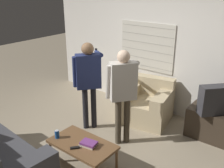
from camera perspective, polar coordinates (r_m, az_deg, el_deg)
ground_plane at (r=4.38m, az=-5.09°, el=-14.23°), size 16.00×16.00×0.00m
wall_back at (r=5.37m, az=9.38°, el=7.46°), size 5.20×0.08×2.55m
armchair_beige at (r=5.15m, az=7.50°, el=-4.30°), size 1.04×0.99×0.80m
coffee_table at (r=3.87m, az=-6.45°, el=-13.15°), size 0.96×0.54×0.40m
tv_stand at (r=4.84m, az=22.58°, el=-8.54°), size 1.09×0.49×0.53m
person_left_standing at (r=4.57m, az=-5.16°, el=1.83°), size 0.53×0.80×1.60m
person_right_standing at (r=4.10m, az=2.37°, el=-0.59°), size 0.54×0.77×1.60m
book_stack at (r=3.77m, az=-5.10°, el=-12.80°), size 0.26×0.20×0.06m
soda_can at (r=3.99m, az=-11.87°, el=-10.63°), size 0.07×0.07×0.13m
spare_remote at (r=3.75m, az=-8.08°, el=-13.58°), size 0.11×0.13×0.02m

